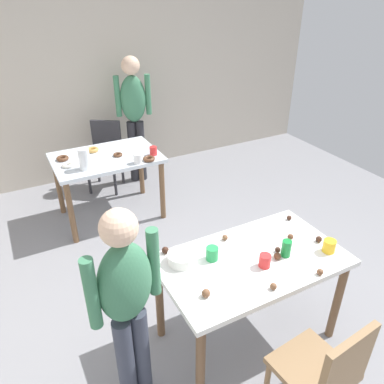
{
  "coord_description": "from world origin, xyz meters",
  "views": [
    {
      "loc": [
        -1.34,
        -1.73,
        2.39
      ],
      "look_at": [
        -0.1,
        0.62,
        0.9
      ],
      "focal_mm": 35.03,
      "sensor_mm": 36.0,
      "label": 1
    }
  ],
  "objects_px": {
    "dining_table_far": "(107,165)",
    "soda_can": "(286,248)",
    "mixing_bowl": "(182,258)",
    "chair_far_table": "(105,151)",
    "pitcher_far": "(84,159)",
    "chair_near_table": "(325,371)",
    "dining_table_near": "(251,270)",
    "person_girl_near": "(127,300)",
    "person_adult_far": "(134,109)"
  },
  "relations": [
    {
      "from": "mixing_bowl",
      "to": "soda_can",
      "type": "relative_size",
      "value": 1.57
    },
    {
      "from": "person_girl_near",
      "to": "person_adult_far",
      "type": "distance_m",
      "value": 3.15
    },
    {
      "from": "dining_table_far",
      "to": "person_adult_far",
      "type": "bearing_deg",
      "value": 49.87
    },
    {
      "from": "chair_near_table",
      "to": "person_girl_near",
      "type": "distance_m",
      "value": 1.17
    },
    {
      "from": "dining_table_far",
      "to": "person_girl_near",
      "type": "distance_m",
      "value": 2.3
    },
    {
      "from": "person_girl_near",
      "to": "person_adult_far",
      "type": "xyz_separation_m",
      "value": [
        1.14,
        2.94,
        0.13
      ]
    },
    {
      "from": "dining_table_near",
      "to": "dining_table_far",
      "type": "relative_size",
      "value": 1.12
    },
    {
      "from": "person_girl_near",
      "to": "pitcher_far",
      "type": "relative_size",
      "value": 6.66
    },
    {
      "from": "dining_table_near",
      "to": "pitcher_far",
      "type": "xyz_separation_m",
      "value": [
        -0.65,
        1.93,
        0.21
      ]
    },
    {
      "from": "mixing_bowl",
      "to": "dining_table_near",
      "type": "bearing_deg",
      "value": -23.46
    },
    {
      "from": "dining_table_near",
      "to": "pitcher_far",
      "type": "distance_m",
      "value": 2.05
    },
    {
      "from": "chair_near_table",
      "to": "pitcher_far",
      "type": "bearing_deg",
      "value": 103.24
    },
    {
      "from": "person_adult_far",
      "to": "person_girl_near",
      "type": "bearing_deg",
      "value": -111.12
    },
    {
      "from": "dining_table_far",
      "to": "mixing_bowl",
      "type": "xyz_separation_m",
      "value": [
        -0.06,
        -1.96,
        0.14
      ]
    },
    {
      "from": "dining_table_far",
      "to": "pitcher_far",
      "type": "relative_size",
      "value": 5.19
    },
    {
      "from": "chair_far_table",
      "to": "mixing_bowl",
      "type": "height_order",
      "value": "chair_far_table"
    },
    {
      "from": "person_adult_far",
      "to": "dining_table_near",
      "type": "bearing_deg",
      "value": -94.43
    },
    {
      "from": "dining_table_near",
      "to": "soda_can",
      "type": "distance_m",
      "value": 0.28
    },
    {
      "from": "mixing_bowl",
      "to": "pitcher_far",
      "type": "height_order",
      "value": "pitcher_far"
    },
    {
      "from": "dining_table_far",
      "to": "soda_can",
      "type": "xyz_separation_m",
      "value": [
        0.6,
        -2.23,
        0.17
      ]
    },
    {
      "from": "chair_near_table",
      "to": "pitcher_far",
      "type": "distance_m",
      "value": 2.78
    },
    {
      "from": "soda_can",
      "to": "dining_table_far",
      "type": "bearing_deg",
      "value": 105.04
    },
    {
      "from": "dining_table_near",
      "to": "person_girl_near",
      "type": "xyz_separation_m",
      "value": [
        -0.91,
        -0.08,
        0.21
      ]
    },
    {
      "from": "chair_far_table",
      "to": "soda_can",
      "type": "xyz_separation_m",
      "value": [
        0.42,
        -2.96,
        0.31
      ]
    },
    {
      "from": "chair_far_table",
      "to": "person_girl_near",
      "type": "distance_m",
      "value": 3.06
    },
    {
      "from": "pitcher_far",
      "to": "chair_near_table",
      "type": "bearing_deg",
      "value": -76.76
    },
    {
      "from": "dining_table_far",
      "to": "chair_near_table",
      "type": "bearing_deg",
      "value": -82.93
    },
    {
      "from": "chair_far_table",
      "to": "person_adult_far",
      "type": "xyz_separation_m",
      "value": [
        0.42,
        -0.02,
        0.5
      ]
    },
    {
      "from": "chair_near_table",
      "to": "person_girl_near",
      "type": "bearing_deg",
      "value": 143.07
    },
    {
      "from": "dining_table_far",
      "to": "chair_far_table",
      "type": "height_order",
      "value": "chair_far_table"
    },
    {
      "from": "pitcher_far",
      "to": "person_adult_far",
      "type": "bearing_deg",
      "value": 46.79
    },
    {
      "from": "mixing_bowl",
      "to": "person_adult_far",
      "type": "bearing_deg",
      "value": 76.02
    },
    {
      "from": "dining_table_near",
      "to": "soda_can",
      "type": "height_order",
      "value": "soda_can"
    },
    {
      "from": "dining_table_far",
      "to": "pitcher_far",
      "type": "xyz_separation_m",
      "value": [
        -0.27,
        -0.22,
        0.21
      ]
    },
    {
      "from": "chair_far_table",
      "to": "mixing_bowl",
      "type": "distance_m",
      "value": 2.72
    },
    {
      "from": "dining_table_near",
      "to": "soda_can",
      "type": "xyz_separation_m",
      "value": [
        0.22,
        -0.08,
        0.16
      ]
    },
    {
      "from": "dining_table_far",
      "to": "soda_can",
      "type": "bearing_deg",
      "value": -74.96
    },
    {
      "from": "person_adult_far",
      "to": "chair_near_table",
      "type": "bearing_deg",
      "value": -93.87
    },
    {
      "from": "person_girl_near",
      "to": "pitcher_far",
      "type": "bearing_deg",
      "value": 82.59
    },
    {
      "from": "dining_table_near",
      "to": "person_girl_near",
      "type": "relative_size",
      "value": 0.88
    },
    {
      "from": "person_adult_far",
      "to": "pitcher_far",
      "type": "relative_size",
      "value": 7.54
    },
    {
      "from": "person_girl_near",
      "to": "soda_can",
      "type": "relative_size",
      "value": 11.87
    },
    {
      "from": "dining_table_far",
      "to": "pitcher_far",
      "type": "bearing_deg",
      "value": -141.55
    },
    {
      "from": "chair_near_table",
      "to": "person_girl_near",
      "type": "height_order",
      "value": "person_girl_near"
    },
    {
      "from": "soda_can",
      "to": "pitcher_far",
      "type": "height_order",
      "value": "pitcher_far"
    },
    {
      "from": "person_girl_near",
      "to": "mixing_bowl",
      "type": "bearing_deg",
      "value": 29.67
    },
    {
      "from": "pitcher_far",
      "to": "soda_can",
      "type": "bearing_deg",
      "value": -66.62
    },
    {
      "from": "chair_far_table",
      "to": "person_adult_far",
      "type": "height_order",
      "value": "person_adult_far"
    },
    {
      "from": "chair_far_table",
      "to": "pitcher_far",
      "type": "relative_size",
      "value": 4.0
    },
    {
      "from": "person_adult_far",
      "to": "soda_can",
      "type": "distance_m",
      "value": 2.95
    }
  ]
}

